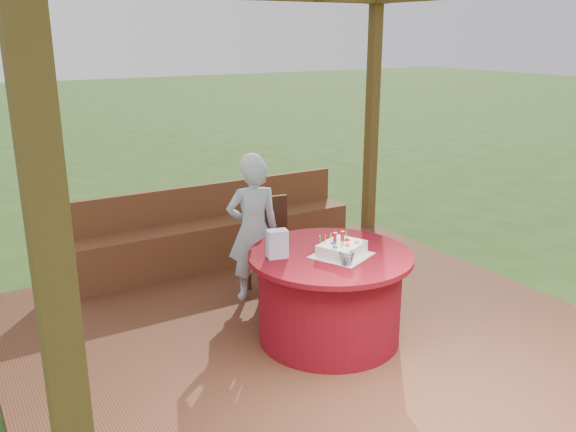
% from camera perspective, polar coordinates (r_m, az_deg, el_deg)
% --- Properties ---
extents(ground, '(60.00, 60.00, 0.00)m').
position_cam_1_polar(ground, '(5.08, 1.48, -11.57)').
color(ground, '#2F541C').
rests_on(ground, ground).
extents(deck, '(4.50, 4.00, 0.12)m').
position_cam_1_polar(deck, '(5.05, 1.49, -10.97)').
color(deck, brown).
rests_on(deck, ground).
extents(pergola, '(4.50, 4.00, 2.72)m').
position_cam_1_polar(pergola, '(4.47, 1.72, 16.70)').
color(pergola, brown).
rests_on(pergola, deck).
extents(bench, '(3.00, 0.42, 0.80)m').
position_cam_1_polar(bench, '(6.32, -6.86, -2.03)').
color(bench, brown).
rests_on(bench, deck).
extents(table, '(1.24, 1.24, 0.70)m').
position_cam_1_polar(table, '(4.72, 3.91, -7.46)').
color(table, maroon).
rests_on(table, deck).
extents(chair, '(0.49, 0.49, 0.87)m').
position_cam_1_polar(chair, '(5.52, -1.77, -2.40)').
color(chair, '#3E2013').
rests_on(chair, deck).
extents(elderly_woman, '(0.52, 0.41, 1.32)m').
position_cam_1_polar(elderly_woman, '(5.33, -3.30, -1.02)').
color(elderly_woman, '#95BCDD').
rests_on(elderly_woman, deck).
extents(birthday_cake, '(0.49, 0.49, 0.17)m').
position_cam_1_polar(birthday_cake, '(4.53, 5.06, -3.11)').
color(birthday_cake, white).
rests_on(birthday_cake, table).
extents(gift_bag, '(0.17, 0.13, 0.21)m').
position_cam_1_polar(gift_bag, '(4.46, -1.01, -2.62)').
color(gift_bag, '#E393D0').
rests_on(gift_bag, table).
extents(drinking_glass, '(0.14, 0.14, 0.10)m').
position_cam_1_polar(drinking_glass, '(4.35, 5.54, -4.00)').
color(drinking_glass, white).
rests_on(drinking_glass, table).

